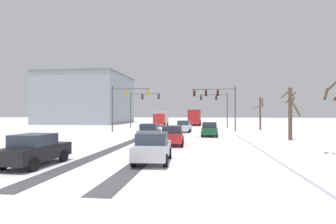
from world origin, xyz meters
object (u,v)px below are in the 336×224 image
Objects in this scene: traffic_signal_near_right at (218,98)px; traffic_signal_far_left at (141,102)px; bus_oncoming at (195,116)px; bare_tree_sidewalk_far at (260,112)px; car_grey_third at (149,132)px; traffic_signal_far_right at (218,103)px; car_red_fourth at (172,135)px; office_building_far_left_block at (88,99)px; car_dark_green_second at (209,129)px; traffic_signal_near_left at (125,99)px; car_silver_fifth at (153,147)px; bare_tree_sidewalk_mid at (291,112)px; car_black_sixth at (35,150)px; box_truck_delivery at (161,118)px; car_white_lead at (184,126)px.

traffic_signal_far_left is (-13.00, 7.85, -0.18)m from traffic_signal_near_right.
bus_oncoming is 2.11× the size of bare_tree_sidewalk_far.
car_grey_third is 0.79× the size of bare_tree_sidewalk_far.
car_red_fourth is at bearing -100.64° from traffic_signal_far_right.
bus_oncoming is 0.52× the size of office_building_far_left_block.
traffic_signal_far_right is 0.31× the size of office_building_far_left_block.
car_dark_green_second and car_grey_third have the same top height.
traffic_signal_near_left reaches higher than car_silver_fifth.
traffic_signal_far_right is 37.20m from car_silver_fifth.
office_building_far_left_block reaches higher than bare_tree_sidewalk_mid.
car_silver_fifth is 1.00× the size of car_black_sixth.
traffic_signal_far_right reaches higher than bus_oncoming.
box_truck_delivery is at bearing -143.10° from bus_oncoming.
box_truck_delivery is 1.42× the size of bare_tree_sidewalk_far.
bare_tree_sidewalk_far is at bearing 20.88° from traffic_signal_near_left.
car_grey_third is at bearing -95.89° from bus_oncoming.
traffic_signal_near_right is at bearing -93.33° from traffic_signal_far_right.
box_truck_delivery is (-11.33, 4.48, -2.97)m from traffic_signal_far_right.
traffic_signal_far_right is 1.56× the size of car_black_sixth.
box_truck_delivery is at bearing 158.40° from traffic_signal_far_right.
bare_tree_sidewalk_mid is (10.31, -32.57, 0.77)m from bus_oncoming.
traffic_signal_near_right is 42.46m from office_building_far_left_block.
traffic_signal_near_right is at bearing 120.25° from bare_tree_sidewalk_mid.
traffic_signal_far_right is at bearing 68.09° from car_white_lead.
car_black_sixth is at bearing -121.57° from car_red_fourth.
car_silver_fifth is at bearing -101.18° from traffic_signal_near_right.
office_building_far_left_block is (-18.73, 20.32, 1.67)m from traffic_signal_far_left.
car_white_lead is 0.56× the size of box_truck_delivery.
box_truck_delivery is at bearing 123.06° from traffic_signal_near_right.
bare_tree_sidewalk_far is at bearing 38.11° from traffic_signal_near_right.
traffic_signal_far_right is 0.59× the size of bus_oncoming.
car_silver_fifth is (-5.58, -36.59, -3.79)m from traffic_signal_far_right.
car_dark_green_second is at bearing -69.01° from box_truck_delivery.
car_white_lead is (-4.73, -1.63, -3.98)m from traffic_signal_near_right.
bus_oncoming is at bearing 81.89° from car_black_sixth.
office_building_far_left_block is at bearing 134.20° from bare_tree_sidewalk_mid.
bare_tree_sidewalk_far is at bearing -31.44° from box_truck_delivery.
traffic_signal_far_left is 1.57× the size of car_grey_third.
car_white_lead is at bearing -92.25° from bus_oncoming.
bare_tree_sidewalk_mid is at bearing -40.22° from car_white_lead.
traffic_signal_near_right is (13.02, 2.13, 0.18)m from traffic_signal_near_left.
traffic_signal_far_right is at bearing 45.55° from traffic_signal_near_left.
traffic_signal_near_right is 25.52m from car_silver_fifth.
traffic_signal_far_left is 33.79m from car_silver_fifth.
traffic_signal_near_left and traffic_signal_far_left have the same top height.
bus_oncoming reaches higher than car_black_sixth.
bus_oncoming is (-4.51, 9.60, -2.61)m from traffic_signal_far_right.
box_truck_delivery is (-9.25, 24.10, 0.82)m from car_dark_green_second.
bus_oncoming is at bearing 84.11° from car_grey_third.
office_building_far_left_block reaches higher than box_truck_delivery.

